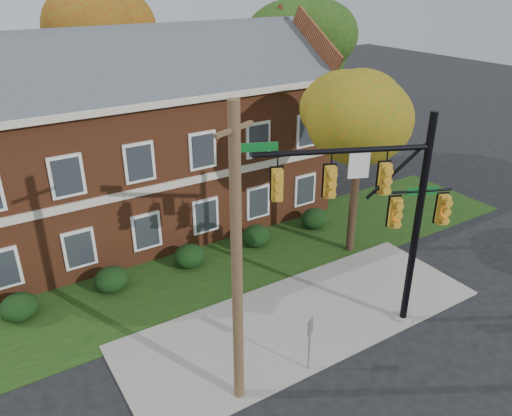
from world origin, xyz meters
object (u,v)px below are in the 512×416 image
tree_far_rear (106,30)px  sign_post (310,336)px  hedge_right (256,236)px  utility_pole (237,267)px  traffic_signal (380,203)px  tree_right_rear (314,44)px  hedge_left (111,279)px  hedge_center (189,256)px  tree_near_right (368,111)px  hedge_far_right (314,219)px  apartment_building (137,130)px  hedge_far_left (19,307)px

tree_far_rear → sign_post: size_ratio=5.51×
hedge_right → utility_pole: size_ratio=0.15×
tree_far_rear → traffic_signal: bearing=-83.1°
tree_right_rear → hedge_left: bearing=-157.6°
hedge_center → tree_near_right: size_ratio=0.16×
tree_near_right → sign_post: (-6.72, -5.12, -5.25)m
hedge_left → hedge_far_right: bearing=0.0°
apartment_building → hedge_right: apartment_building is taller
tree_far_rear → utility_pole: size_ratio=1.25×
sign_post → hedge_center: bearing=68.9°
tree_far_rear → tree_near_right: bearing=-69.7°
hedge_far_left → hedge_right: size_ratio=1.00×
apartment_building → tree_right_rear: size_ratio=1.77×
hedge_center → traffic_signal: (3.81, -7.19, 4.43)m
hedge_far_right → tree_near_right: tree_near_right is taller
hedge_far_right → sign_post: size_ratio=0.67×
tree_far_rear → hedge_far_right: bearing=-66.6°
apartment_building → hedge_left: size_ratio=13.43×
hedge_far_right → tree_far_rear: size_ratio=0.12×
traffic_signal → utility_pole: 5.81m
tree_right_rear → utility_pole: 19.47m
hedge_left → utility_pole: size_ratio=0.15×
hedge_right → utility_pole: bearing=-125.4°
hedge_center → hedge_right: (3.50, 0.00, 0.00)m
traffic_signal → sign_post: size_ratio=3.82×
hedge_center → sign_post: size_ratio=0.67×
hedge_left → utility_pole: 8.88m
tree_near_right → traffic_signal: (-3.41, -4.35, -1.71)m
tree_far_rear → sign_post: 22.33m
hedge_left → tree_right_rear: bearing=22.4°
sign_post → tree_right_rear: bearing=27.8°
hedge_far_left → apartment_building: bearing=36.9°
hedge_far_left → utility_pole: utility_pole is taller
utility_pole → apartment_building: bearing=58.1°
hedge_left → tree_near_right: (10.72, -2.83, 6.14)m
hedge_far_right → tree_near_right: (0.22, -2.83, 6.14)m
apartment_building → traffic_signal: apartment_building is taller
tree_right_rear → tree_near_right: bearing=-114.6°
traffic_signal → tree_near_right: bearing=75.6°
apartment_building → hedge_far_left: (-7.00, -5.25, -4.46)m
utility_pole → tree_far_rear: bearing=57.7°
hedge_far_right → tree_near_right: 6.77m
hedge_center → hedge_right: same height
tree_far_rear → hedge_far_left: bearing=-122.5°
hedge_left → tree_right_rear: size_ratio=0.13×
tree_right_rear → sign_post: 18.97m
traffic_signal → hedge_center: bearing=141.7°
hedge_far_left → tree_right_rear: size_ratio=0.13×
apartment_building → traffic_signal: size_ratio=2.35×
hedge_left → hedge_right: size_ratio=1.00×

